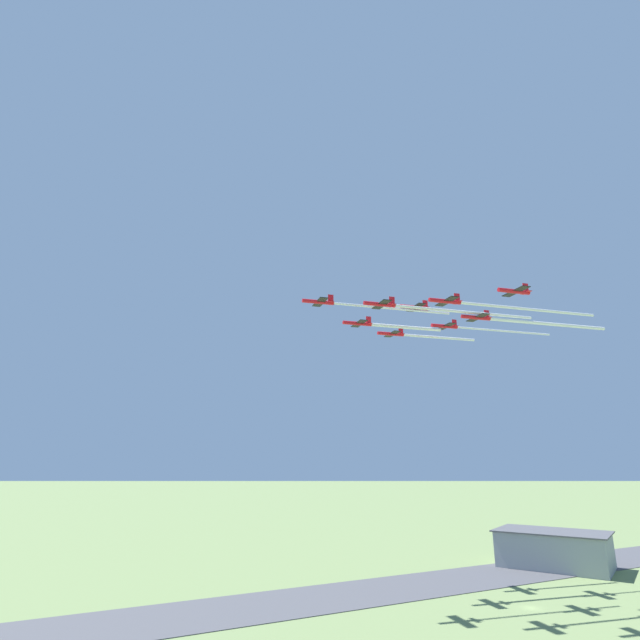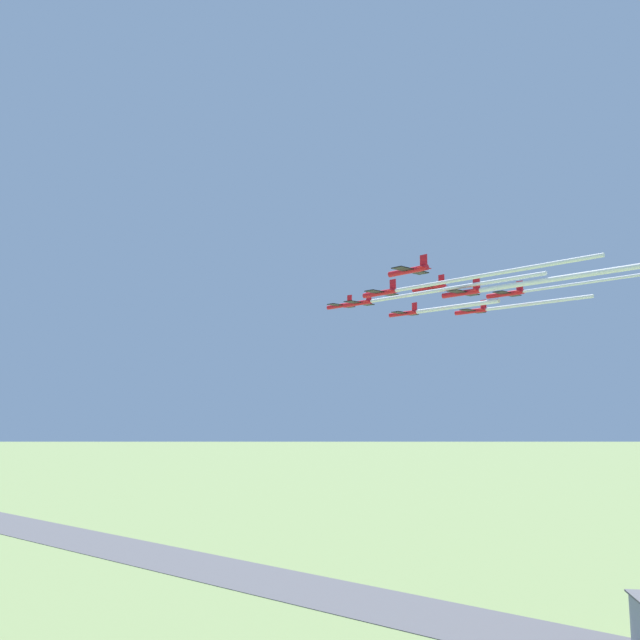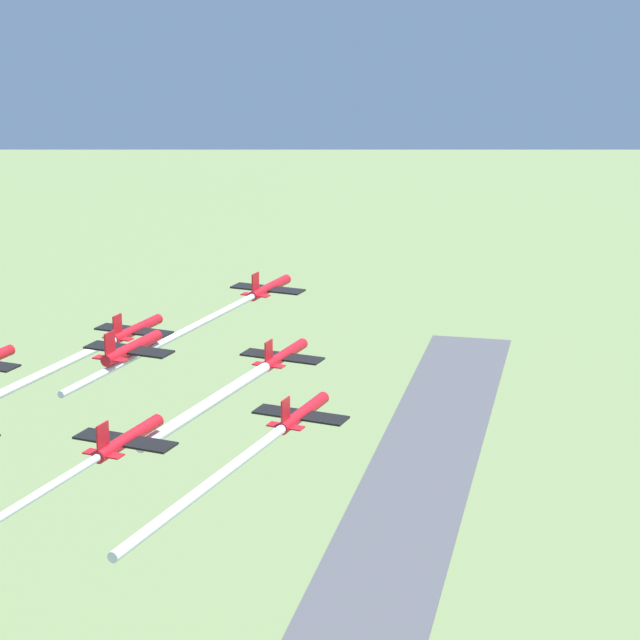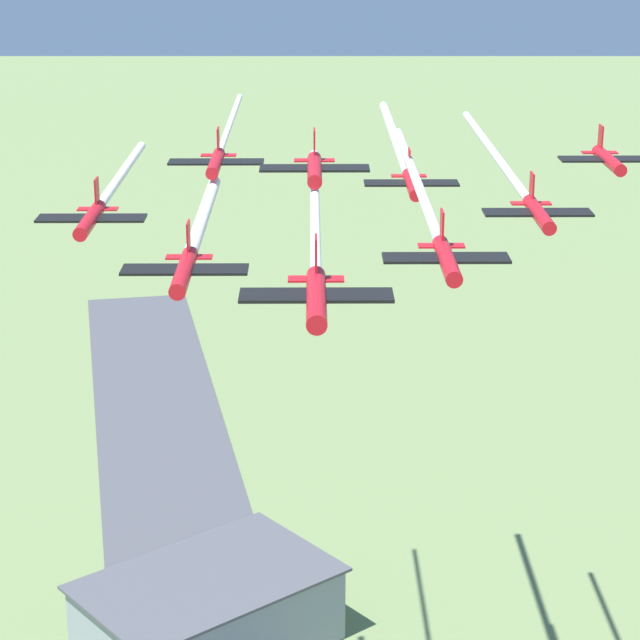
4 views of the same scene
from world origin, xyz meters
name	(u,v)px [view 2 (image 2 of 4)]	position (x,y,z in m)	size (l,w,h in m)	color
runway_strip	(341,596)	(53.79, 26.30, 0.10)	(308.09, 537.32, 0.20)	#47474C
jet_0	(341,306)	(53.51, 25.95, 92.09)	(9.97, 10.12, 3.75)	red
jet_1	(359,303)	(33.70, 18.51, 89.56)	(9.97, 10.12, 3.75)	red
jet_2	(404,313)	(50.39, 5.03, 88.61)	(9.97, 10.12, 3.75)	red
jet_3	(381,293)	(13.90, 11.08, 88.95)	(9.97, 10.12, 3.75)	red
jet_4	(430,287)	(30.58, -2.41, 93.30)	(9.97, 10.12, 3.75)	red
jet_5	(472,311)	(47.26, -15.90, 88.46)	(9.97, 10.12, 3.75)	red
jet_6	(409,270)	(-5.91, 3.64, 90.52)	(9.97, 10.12, 3.75)	red
jet_7	(463,293)	(10.78, -9.85, 87.88)	(9.97, 10.12, 3.75)	red
jet_8	(506,294)	(27.46, -23.33, 90.28)	(9.97, 10.12, 3.75)	red
smoke_trail_0	(406,295)	(36.09, 4.41, 92.03)	(29.01, 35.61, 0.81)	white
smoke_trail_1	(448,289)	(13.49, -6.49, 89.51)	(34.72, 42.63, 0.98)	white
smoke_trail_2	(456,307)	(38.06, -10.22, 88.56)	(19.17, 23.30, 1.25)	white
smoke_trail_3	(486,275)	(-6.07, -13.62, 88.90)	(34.19, 41.98, 0.91)	white
smoke_trail_5	(536,303)	(33.77, -32.59, 88.41)	(21.32, 26.04, 1.01)	white
smoke_trail_7	(579,275)	(-8.22, -33.34, 87.83)	(32.46, 39.76, 1.20)	white
smoke_trail_8	(604,280)	(10.53, -44.27, 90.22)	(27.98, 34.37, 0.75)	white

